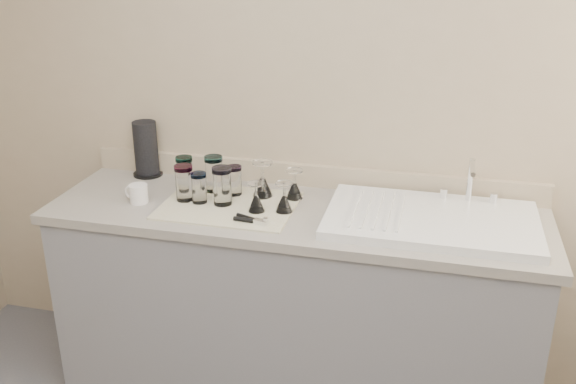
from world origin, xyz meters
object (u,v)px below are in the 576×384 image
(tumbler_magenta, at_px, (184,183))
(paper_towel_roll, at_px, (146,149))
(tumbler_purple, at_px, (234,180))
(can_opener, at_px, (251,220))
(goblet_back_right, at_px, (294,189))
(goblet_back_left, at_px, (263,184))
(goblet_front_right, at_px, (284,202))
(sink_unit, at_px, (432,219))
(tumbler_cyan, at_px, (214,174))
(white_mug, at_px, (138,194))
(goblet_front_left, at_px, (256,202))
(tumbler_blue, at_px, (199,188))
(tumbler_teal, at_px, (185,173))
(tumbler_lavender, at_px, (222,186))

(tumbler_magenta, relative_size, paper_towel_roll, 0.60)
(tumbler_purple, relative_size, can_opener, 0.90)
(goblet_back_right, bearing_deg, goblet_back_left, -176.99)
(can_opener, bearing_deg, goblet_front_right, 52.88)
(sink_unit, xyz_separation_m, paper_towel_roll, (-1.32, 0.23, 0.11))
(paper_towel_roll, bearing_deg, tumbler_cyan, -18.99)
(white_mug, bearing_deg, goblet_back_left, 19.83)
(sink_unit, bearing_deg, tumbler_purple, 174.16)
(tumbler_magenta, height_order, goblet_front_right, tumbler_magenta)
(tumbler_purple, xyz_separation_m, goblet_front_left, (0.14, -0.15, -0.02))
(tumbler_blue, xyz_separation_m, goblet_front_right, (0.37, -0.01, -0.02))
(goblet_front_left, distance_m, white_mug, 0.52)
(tumbler_teal, bearing_deg, goblet_back_left, 0.20)
(sink_unit, height_order, paper_towel_roll, paper_towel_roll)
(tumbler_magenta, relative_size, goblet_front_left, 1.25)
(goblet_front_right, xyz_separation_m, paper_towel_roll, (-0.73, 0.27, 0.08))
(tumbler_lavender, distance_m, goblet_front_right, 0.27)
(goblet_back_right, distance_m, goblet_front_left, 0.21)
(tumbler_purple, distance_m, tumbler_magenta, 0.22)
(tumbler_magenta, relative_size, goblet_front_right, 1.23)
(tumbler_cyan, relative_size, white_mug, 1.39)
(goblet_front_right, relative_size, white_mug, 1.10)
(tumbler_cyan, distance_m, white_mug, 0.33)
(tumbler_blue, bearing_deg, goblet_back_left, 29.05)
(tumbler_purple, relative_size, goblet_back_left, 0.83)
(tumbler_magenta, height_order, tumbler_lavender, tumbler_lavender)
(tumbler_magenta, xyz_separation_m, paper_towel_roll, (-0.29, 0.26, 0.04))
(sink_unit, bearing_deg, goblet_front_left, -174.74)
(tumbler_lavender, relative_size, goblet_front_left, 1.31)
(tumbler_magenta, bearing_deg, goblet_front_left, -7.09)
(goblet_back_left, relative_size, paper_towel_roll, 0.60)
(tumbler_blue, bearing_deg, goblet_back_right, 20.32)
(tumbler_purple, distance_m, can_opener, 0.31)
(goblet_back_right, bearing_deg, tumbler_blue, -159.68)
(tumbler_blue, bearing_deg, paper_towel_roll, 143.71)
(tumbler_purple, xyz_separation_m, goblet_back_right, (0.26, 0.02, -0.02))
(goblet_back_left, height_order, goblet_front_left, goblet_back_left)
(tumbler_purple, distance_m, tumbler_lavender, 0.12)
(paper_towel_roll, bearing_deg, tumbler_purple, -17.13)
(tumbler_teal, distance_m, tumbler_lavender, 0.25)
(goblet_front_right, bearing_deg, tumbler_blue, 178.96)
(tumbler_cyan, relative_size, tumbler_magenta, 1.03)
(can_opener, relative_size, white_mug, 1.26)
(sink_unit, relative_size, tumbler_teal, 5.56)
(tumbler_lavender, height_order, goblet_back_left, tumbler_lavender)
(tumbler_teal, relative_size, paper_towel_roll, 0.57)
(paper_towel_roll, bearing_deg, tumbler_lavender, -29.35)
(sink_unit, relative_size, goblet_front_right, 6.55)
(tumbler_magenta, height_order, goblet_front_left, tumbler_magenta)
(tumbler_teal, bearing_deg, goblet_front_left, -23.25)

